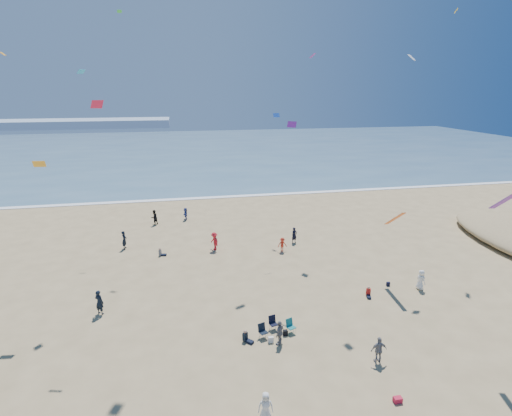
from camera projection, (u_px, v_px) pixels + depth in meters
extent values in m
cube|color=#476B84|center=(186.00, 150.00, 107.65)|extent=(220.00, 100.00, 0.06)
cube|color=white|center=(196.00, 198.00, 60.70)|extent=(220.00, 1.20, 0.08)
cube|color=#7A8EA8|center=(35.00, 124.00, 166.41)|extent=(110.00, 20.00, 3.20)
imported|color=red|center=(214.00, 241.00, 41.30)|extent=(1.16, 1.41, 1.90)
imported|color=white|center=(421.00, 280.00, 33.19)|extent=(0.71, 0.94, 1.73)
imported|color=red|center=(282.00, 245.00, 40.96)|extent=(0.99, 0.60, 1.48)
imported|color=silver|center=(266.00, 406.00, 20.08)|extent=(0.84, 0.61, 1.60)
imported|color=black|center=(154.00, 217.00, 48.94)|extent=(1.14, 1.14, 1.87)
imported|color=gray|center=(379.00, 350.00, 24.31)|extent=(1.03, 0.45, 1.73)
imported|color=black|center=(124.00, 240.00, 41.61)|extent=(0.55, 0.76, 1.93)
imported|color=black|center=(99.00, 302.00, 29.51)|extent=(0.84, 0.77, 1.93)
imported|color=gray|center=(280.00, 333.00, 26.03)|extent=(0.96, 1.05, 1.72)
imported|color=black|center=(294.00, 235.00, 43.16)|extent=(0.74, 0.60, 1.75)
imported|color=#32418B|center=(186.00, 214.00, 50.86)|extent=(0.64, 1.50, 1.57)
cube|color=silver|center=(271.00, 340.00, 26.40)|extent=(0.35, 0.20, 0.40)
cube|color=black|center=(285.00, 333.00, 27.15)|extent=(0.30, 0.22, 0.38)
cube|color=red|center=(398.00, 400.00, 21.38)|extent=(0.45, 0.30, 0.30)
cube|color=black|center=(388.00, 284.00, 33.96)|extent=(0.28, 0.18, 0.34)
cube|color=blue|center=(276.00, 115.00, 39.12)|extent=(0.71, 0.38, 0.39)
cube|color=#731F97|center=(292.00, 124.00, 31.28)|extent=(0.66, 0.67, 0.47)
cube|color=yellow|center=(456.00, 11.00, 37.35)|extent=(0.72, 0.85, 0.39)
cube|color=#8A248F|center=(313.00, 56.00, 40.06)|extent=(0.78, 0.79, 0.46)
cube|color=#1D8CCE|center=(81.00, 71.00, 29.69)|extent=(0.64, 0.66, 0.31)
cube|color=white|center=(412.00, 57.00, 34.00)|extent=(0.82, 0.81, 0.49)
cube|color=orange|center=(3.00, 54.00, 42.37)|extent=(0.55, 0.59, 0.36)
cube|color=green|center=(119.00, 11.00, 41.39)|extent=(0.48, 0.29, 0.34)
cube|color=orange|center=(39.00, 164.00, 27.40)|extent=(0.86, 0.26, 0.44)
cube|color=red|center=(97.00, 104.00, 25.46)|extent=(0.82, 0.56, 0.50)
cube|color=#6828A0|center=(510.00, 198.00, 22.23)|extent=(0.35, 3.14, 2.21)
cube|color=#DD5317|center=(395.00, 219.00, 33.05)|extent=(0.35, 2.64, 1.87)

